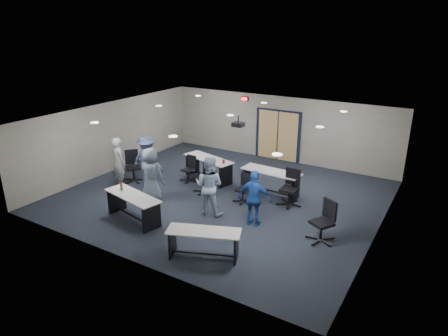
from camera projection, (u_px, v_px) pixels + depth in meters
The scene contains 25 objects.
floor at pixel (222, 196), 13.48m from camera, with size 10.00×10.00×0.00m, color black.
back_wall at pixel (278, 128), 16.63m from camera, with size 10.00×0.04×2.70m, color gray.
front_wall at pixel (123, 210), 9.40m from camera, with size 10.00×0.04×2.70m, color gray.
left_wall at pixel (112, 137), 15.45m from camera, with size 0.04×9.00×2.70m, color gray.
right_wall at pixel (383, 189), 10.58m from camera, with size 0.04×9.00×2.70m, color gray.
ceiling at pixel (222, 117), 12.55m from camera, with size 10.00×9.00×0.04m, color silver.
double_door at pixel (278, 136), 16.71m from camera, with size 2.00×0.07×2.20m.
exit_sign at pixel (245, 99), 16.99m from camera, with size 0.32×0.07×0.18m.
ceiling_projector at pixel (238, 124), 12.91m from camera, with size 0.35×0.32×0.37m.
ceiling_can_lights at pixel (226, 117), 12.76m from camera, with size 6.24×5.74×0.02m, color white, non-canonical shape.
table_front_left at pixel (133, 203), 11.63m from camera, with size 2.08×1.07×1.10m.
table_front_right at pixel (204, 239), 9.78m from camera, with size 1.91×1.23×0.73m.
table_back_left at pixel (209, 165), 14.69m from camera, with size 2.16×1.18×0.97m.
table_back_right at pixel (271, 178), 13.46m from camera, with size 2.07×0.79×0.83m.
chair_back_a at pixel (188, 169), 14.58m from camera, with size 0.60×0.60×0.95m, color black, non-canonical shape.
chair_back_b at pixel (203, 178), 13.59m from camera, with size 0.63×0.63×1.01m, color black, non-canonical shape.
chair_back_c at pixel (243, 189), 12.87m from camera, with size 0.58×0.58×0.92m, color black, non-canonical shape.
chair_back_d at pixel (289, 188), 12.60m from camera, with size 0.74×0.74×1.17m, color black, non-canonical shape.
chair_loose_left at pixel (133, 166), 14.52m from camera, with size 0.72×0.72×1.15m, color black, non-canonical shape.
chair_loose_right at pixel (322, 221), 10.50m from camera, with size 0.72×0.72×1.15m, color black, non-canonical shape.
person_gray at pixel (119, 163), 13.90m from camera, with size 0.67×0.44×1.83m, color gray.
person_plaid at pixel (151, 174), 12.88m from camera, with size 0.87×0.57×1.78m, color #4E5D6B.
person_lightblue at pixel (209, 186), 11.92m from camera, with size 0.89×0.69×1.83m, color #94ACC4.
person_navy at pixel (254, 198), 11.26m from camera, with size 0.97×0.41×1.66m, color #1C469C.
person_back at pixel (147, 160), 14.11m from camera, with size 1.18×0.68×1.83m, color #3D4A6E.
Camera 1 is at (6.44, -10.53, 5.50)m, focal length 32.00 mm.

